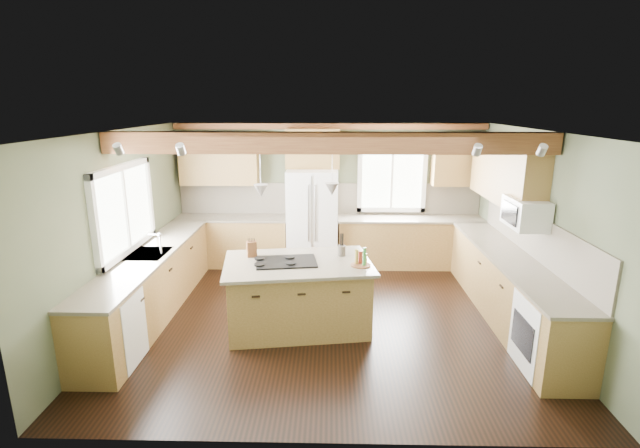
{
  "coord_description": "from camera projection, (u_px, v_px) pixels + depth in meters",
  "views": [
    {
      "loc": [
        0.03,
        -6.0,
        2.95
      ],
      "look_at": [
        -0.12,
        0.3,
        1.29
      ],
      "focal_mm": 26.0,
      "sensor_mm": 36.0,
      "label": 1
    }
  ],
  "objects": [
    {
      "name": "floor",
      "position": [
        328.0,
        317.0,
        6.55
      ],
      "size": [
        5.6,
        5.6,
        0.0
      ],
      "primitive_type": "plane",
      "color": "black",
      "rests_on": "ground"
    },
    {
      "name": "ceiling",
      "position": [
        329.0,
        131.0,
        5.89
      ],
      "size": [
        5.6,
        5.6,
        0.0
      ],
      "primitive_type": "plane",
      "rotation": [
        3.14,
        0.0,
        0.0
      ],
      "color": "silver",
      "rests_on": "wall_back"
    },
    {
      "name": "wall_back",
      "position": [
        329.0,
        194.0,
        8.64
      ],
      "size": [
        5.6,
        0.0,
        5.6
      ],
      "primitive_type": "plane",
      "rotation": [
        1.57,
        0.0,
        0.0
      ],
      "color": "#4A553C",
      "rests_on": "ground"
    },
    {
      "name": "wall_left",
      "position": [
        123.0,
        228.0,
        6.29
      ],
      "size": [
        0.0,
        5.0,
        5.0
      ],
      "primitive_type": "plane",
      "rotation": [
        1.57,
        0.0,
        1.57
      ],
      "color": "#4A553C",
      "rests_on": "ground"
    },
    {
      "name": "wall_right",
      "position": [
        539.0,
        230.0,
        6.16
      ],
      "size": [
        0.0,
        5.0,
        5.0
      ],
      "primitive_type": "plane",
      "rotation": [
        1.57,
        0.0,
        -1.57
      ],
      "color": "#4A553C",
      "rests_on": "ground"
    },
    {
      "name": "ceiling_beam",
      "position": [
        329.0,
        143.0,
        5.68
      ],
      "size": [
        5.55,
        0.26,
        0.26
      ],
      "primitive_type": "cube",
      "color": "#532817",
      "rests_on": "ceiling"
    },
    {
      "name": "soffit_trim",
      "position": [
        330.0,
        126.0,
        8.23
      ],
      "size": [
        5.55,
        0.2,
        0.1
      ],
      "primitive_type": "cube",
      "color": "#532817",
      "rests_on": "ceiling"
    },
    {
      "name": "backsplash_back",
      "position": [
        329.0,
        198.0,
        8.65
      ],
      "size": [
        5.58,
        0.03,
        0.58
      ],
      "primitive_type": "cube",
      "color": "brown",
      "rests_on": "wall_back"
    },
    {
      "name": "backsplash_right",
      "position": [
        535.0,
        236.0,
        6.23
      ],
      "size": [
        0.03,
        3.7,
        0.58
      ],
      "primitive_type": "cube",
      "color": "brown",
      "rests_on": "wall_right"
    },
    {
      "name": "base_cab_back_left",
      "position": [
        233.0,
        242.0,
        8.61
      ],
      "size": [
        2.02,
        0.6,
        0.88
      ],
      "primitive_type": "cube",
      "color": "brown",
      "rests_on": "floor"
    },
    {
      "name": "counter_back_left",
      "position": [
        232.0,
        218.0,
        8.49
      ],
      "size": [
        2.06,
        0.64,
        0.04
      ],
      "primitive_type": "cube",
      "color": "#4A4336",
      "rests_on": "base_cab_back_left"
    },
    {
      "name": "base_cab_back_right",
      "position": [
        410.0,
        243.0,
        8.53
      ],
      "size": [
        2.62,
        0.6,
        0.88
      ],
      "primitive_type": "cube",
      "color": "brown",
      "rests_on": "floor"
    },
    {
      "name": "counter_back_right",
      "position": [
        411.0,
        219.0,
        8.42
      ],
      "size": [
        2.66,
        0.64,
        0.04
      ],
      "primitive_type": "cube",
      "color": "#4A4336",
      "rests_on": "base_cab_back_right"
    },
    {
      "name": "base_cab_left",
      "position": [
        152.0,
        286.0,
        6.55
      ],
      "size": [
        0.6,
        3.7,
        0.88
      ],
      "primitive_type": "cube",
      "color": "brown",
      "rests_on": "floor"
    },
    {
      "name": "counter_left",
      "position": [
        149.0,
        255.0,
        6.43
      ],
      "size": [
        0.64,
        3.74,
        0.04
      ],
      "primitive_type": "cube",
      "color": "#4A4336",
      "rests_on": "base_cab_left"
    },
    {
      "name": "base_cab_right",
      "position": [
        508.0,
        289.0,
        6.43
      ],
      "size": [
        0.6,
        3.7,
        0.88
      ],
      "primitive_type": "cube",
      "color": "brown",
      "rests_on": "floor"
    },
    {
      "name": "counter_right",
      "position": [
        511.0,
        258.0,
        6.32
      ],
      "size": [
        0.64,
        3.74,
        0.04
      ],
      "primitive_type": "cube",
      "color": "#4A4336",
      "rests_on": "base_cab_right"
    },
    {
      "name": "upper_cab_back_left",
      "position": [
        219.0,
        160.0,
        8.35
      ],
      "size": [
        1.4,
        0.35,
        0.9
      ],
      "primitive_type": "cube",
      "color": "brown",
      "rests_on": "wall_back"
    },
    {
      "name": "upper_cab_over_fridge",
      "position": [
        313.0,
        149.0,
        8.26
      ],
      "size": [
        0.96,
        0.35,
        0.7
      ],
      "primitive_type": "cube",
      "color": "brown",
      "rests_on": "wall_back"
    },
    {
      "name": "upper_cab_right",
      "position": [
        506.0,
        172.0,
        6.87
      ],
      "size": [
        0.35,
        2.2,
        0.9
      ],
      "primitive_type": "cube",
      "color": "brown",
      "rests_on": "wall_right"
    },
    {
      "name": "upper_cab_back_corner",
      "position": [
        458.0,
        160.0,
        8.25
      ],
      "size": [
        0.9,
        0.35,
        0.9
      ],
      "primitive_type": "cube",
      "color": "brown",
      "rests_on": "wall_back"
    },
    {
      "name": "window_left",
      "position": [
        124.0,
        209.0,
        6.27
      ],
      "size": [
        0.04,
        1.6,
        1.05
      ],
      "primitive_type": "cube",
      "color": "white",
      "rests_on": "wall_left"
    },
    {
      "name": "window_back",
      "position": [
        392.0,
        181.0,
        8.53
      ],
      "size": [
        1.1,
        0.04,
        1.0
      ],
      "primitive_type": "cube",
      "color": "white",
      "rests_on": "wall_back"
    },
    {
      "name": "sink",
      "position": [
        149.0,
        254.0,
        6.43
      ],
      "size": [
        0.5,
        0.65,
        0.03
      ],
      "primitive_type": "cube",
      "color": "#262628",
      "rests_on": "counter_left"
    },
    {
      "name": "faucet",
      "position": [
        161.0,
        245.0,
        6.39
      ],
      "size": [
        0.02,
        0.02,
        0.28
      ],
      "primitive_type": "cylinder",
      "color": "#B2B2B7",
      "rests_on": "sink"
    },
    {
      "name": "dishwasher",
      "position": [
        110.0,
        330.0,
        5.29
      ],
      "size": [
        0.6,
        0.6,
        0.84
      ],
      "primitive_type": "cube",
      "color": "white",
      "rests_on": "floor"
    },
    {
      "name": "oven",
      "position": [
        550.0,
        335.0,
        5.18
      ],
      "size": [
        0.6,
        0.72,
        0.84
      ],
      "primitive_type": "cube",
      "color": "white",
      "rests_on": "floor"
    },
    {
      "name": "microwave",
      "position": [
        526.0,
        213.0,
        6.05
      ],
      "size": [
        0.4,
        0.7,
        0.38
      ],
      "primitive_type": "cube",
      "color": "white",
      "rests_on": "wall_right"
    },
    {
      "name": "pendant_left",
      "position": [
        261.0,
        191.0,
        5.78
      ],
      "size": [
        0.18,
        0.18,
        0.16
      ],
      "primitive_type": "cone",
      "rotation": [
        3.14,
        0.0,
        0.0
      ],
      "color": "#B2B2B7",
      "rests_on": "ceiling"
    },
    {
      "name": "pendant_right",
      "position": [
        332.0,
        189.0,
        5.89
      ],
      "size": [
        0.18,
        0.18,
        0.16
      ],
      "primitive_type": "cone",
      "rotation": [
        3.14,
        0.0,
        0.0
      ],
      "color": "#B2B2B7",
      "rests_on": "ceiling"
    },
    {
      "name": "refrigerator",
      "position": [
        313.0,
        219.0,
        8.38
      ],
      "size": [
        0.9,
        0.74,
        1.8
      ],
      "primitive_type": "cube",
      "color": "white",
      "rests_on": "floor"
    },
    {
      "name": "island",
      "position": [
        298.0,
        296.0,
        6.21
      ],
      "size": [
        1.94,
        1.35,
        0.88
      ],
      "primitive_type": "cube",
      "rotation": [
        0.0,
        0.0,
        0.15
      ],
      "color": "brown",
      "rests_on": "floor"
    },
    {
      "name": "island_top",
      "position": [
        298.0,
        263.0,
        6.09
      ],
      "size": [
        2.07,
        1.48,
        0.04
      ],
      "primitive_type": "cube",
      "rotation": [
        0.0,
        0.0,
        0.15
      ],
      "color": "#4A4336",
      "rests_on": "island"
    },
    {
      "name": "cooktop",
      "position": [
        286.0,
        262.0,
        6.06
      ],
      "size": [
        0.85,
        0.63,
        0.02
      ],
      "primitive_type": "cube",
      "rotation": [
        0.0,
        0.0,
        0.15
      ],
      "color": "black",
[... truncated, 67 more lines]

